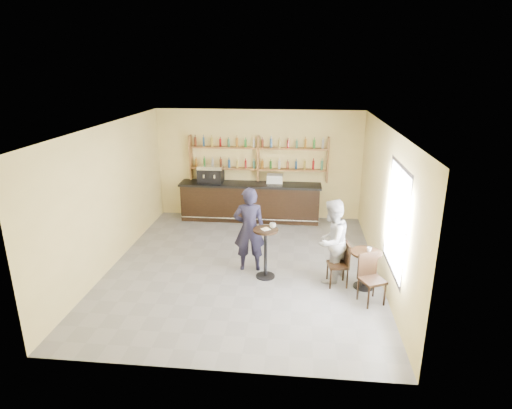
# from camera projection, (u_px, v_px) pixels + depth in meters

# --- Properties ---
(floor) EXTENTS (7.00, 7.00, 0.00)m
(floor) POSITION_uv_depth(u_px,v_px,m) (244.00, 267.00, 9.78)
(floor) COLOR slate
(floor) RESTS_ON ground
(ceiling) EXTENTS (7.00, 7.00, 0.00)m
(ceiling) POSITION_uv_depth(u_px,v_px,m) (242.00, 126.00, 8.78)
(ceiling) COLOR white
(ceiling) RESTS_ON wall_back
(wall_back) EXTENTS (7.00, 0.00, 7.00)m
(wall_back) POSITION_uv_depth(u_px,v_px,m) (259.00, 165.00, 12.58)
(wall_back) COLOR #F1DB89
(wall_back) RESTS_ON floor
(wall_front) EXTENTS (7.00, 0.00, 7.00)m
(wall_front) POSITION_uv_depth(u_px,v_px,m) (210.00, 276.00, 5.97)
(wall_front) COLOR #F1DB89
(wall_front) RESTS_ON floor
(wall_left) EXTENTS (0.00, 7.00, 7.00)m
(wall_left) POSITION_uv_depth(u_px,v_px,m) (110.00, 196.00, 9.57)
(wall_left) COLOR #F1DB89
(wall_left) RESTS_ON floor
(wall_right) EXTENTS (0.00, 7.00, 7.00)m
(wall_right) POSITION_uv_depth(u_px,v_px,m) (384.00, 205.00, 8.99)
(wall_right) COLOR #F1DB89
(wall_right) RESTS_ON floor
(window_pane) EXTENTS (0.00, 2.00, 2.00)m
(window_pane) POSITION_uv_depth(u_px,v_px,m) (396.00, 220.00, 7.82)
(window_pane) COLOR white
(window_pane) RESTS_ON wall_right
(window_frame) EXTENTS (0.04, 1.70, 2.10)m
(window_frame) POSITION_uv_depth(u_px,v_px,m) (396.00, 220.00, 7.82)
(window_frame) COLOR black
(window_frame) RESTS_ON wall_right
(shelf_unit) EXTENTS (4.00, 0.26, 1.40)m
(shelf_unit) POSITION_uv_depth(u_px,v_px,m) (258.00, 159.00, 12.40)
(shelf_unit) COLOR brown
(shelf_unit) RESTS_ON wall_back
(liquor_bottles) EXTENTS (3.68, 0.10, 1.00)m
(liquor_bottles) POSITION_uv_depth(u_px,v_px,m) (258.00, 153.00, 12.34)
(liquor_bottles) COLOR #8C5919
(liquor_bottles) RESTS_ON shelf_unit
(bar_counter) EXTENTS (4.11, 0.80, 1.11)m
(bar_counter) POSITION_uv_depth(u_px,v_px,m) (250.00, 202.00, 12.60)
(bar_counter) COLOR black
(bar_counter) RESTS_ON floor
(espresso_machine) EXTENTS (0.74, 0.51, 0.51)m
(espresso_machine) POSITION_uv_depth(u_px,v_px,m) (211.00, 174.00, 12.46)
(espresso_machine) COLOR black
(espresso_machine) RESTS_ON bar_counter
(pastry_case) EXTENTS (0.50, 0.41, 0.28)m
(pastry_case) POSITION_uv_depth(u_px,v_px,m) (275.00, 179.00, 12.31)
(pastry_case) COLOR silver
(pastry_case) RESTS_ON bar_counter
(pedestal_table) EXTENTS (0.68, 0.68, 1.11)m
(pedestal_table) POSITION_uv_depth(u_px,v_px,m) (265.00, 253.00, 9.15)
(pedestal_table) COLOR black
(pedestal_table) RESTS_ON floor
(napkin) EXTENTS (0.23, 0.23, 0.00)m
(napkin) POSITION_uv_depth(u_px,v_px,m) (266.00, 229.00, 8.98)
(napkin) COLOR white
(napkin) RESTS_ON pedestal_table
(donut) EXTENTS (0.14, 0.14, 0.04)m
(donut) POSITION_uv_depth(u_px,v_px,m) (266.00, 228.00, 8.96)
(donut) COLOR #E1A652
(donut) RESTS_ON napkin
(cup_pedestal) EXTENTS (0.16, 0.16, 0.11)m
(cup_pedestal) POSITION_uv_depth(u_px,v_px,m) (273.00, 225.00, 9.04)
(cup_pedestal) COLOR white
(cup_pedestal) RESTS_ON pedestal_table
(man_main) EXTENTS (0.73, 0.51, 1.91)m
(man_main) POSITION_uv_depth(u_px,v_px,m) (249.00, 229.00, 9.40)
(man_main) COLOR black
(man_main) RESTS_ON floor
(cafe_table) EXTENTS (0.78, 0.78, 0.80)m
(cafe_table) POSITION_uv_depth(u_px,v_px,m) (365.00, 270.00, 8.77)
(cafe_table) COLOR black
(cafe_table) RESTS_ON floor
(cup_cafe) EXTENTS (0.12, 0.12, 0.09)m
(cup_cafe) POSITION_uv_depth(u_px,v_px,m) (369.00, 250.00, 8.62)
(cup_cafe) COLOR white
(cup_cafe) RESTS_ON cafe_table
(chair_west) EXTENTS (0.46, 0.46, 0.94)m
(chair_west) POSITION_uv_depth(u_px,v_px,m) (338.00, 264.00, 8.85)
(chair_west) COLOR black
(chair_west) RESTS_ON floor
(chair_south) EXTENTS (0.57, 0.57, 0.98)m
(chair_south) POSITION_uv_depth(u_px,v_px,m) (372.00, 280.00, 8.17)
(chair_south) COLOR black
(chair_south) RESTS_ON floor
(patron_second) EXTENTS (1.05, 1.10, 1.79)m
(patron_second) POSITION_uv_depth(u_px,v_px,m) (331.00, 241.00, 8.93)
(patron_second) COLOR #AAA9AF
(patron_second) RESTS_ON floor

